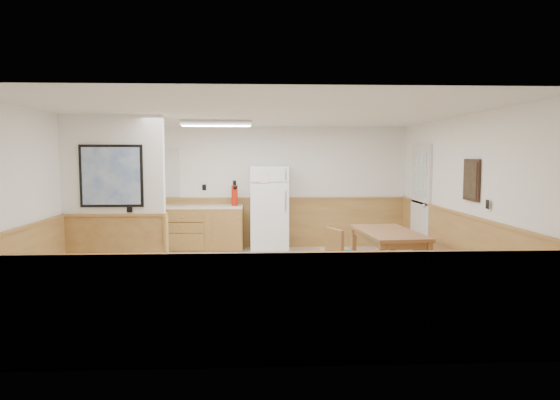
{
  "coord_description": "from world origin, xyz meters",
  "views": [
    {
      "loc": [
        -0.11,
        -7.32,
        1.89
      ],
      "look_at": [
        0.24,
        0.4,
        1.21
      ],
      "focal_mm": 32.0,
      "sensor_mm": 36.0,
      "label": 1
    }
  ],
  "objects_px": {
    "refrigerator": "(270,208)",
    "dining_bench": "(441,256)",
    "soap_bottle": "(157,200)",
    "fire_extinguisher": "(235,195)",
    "dining_chair": "(340,253)",
    "dining_table": "(388,237)"
  },
  "relations": [
    {
      "from": "refrigerator",
      "to": "dining_bench",
      "type": "distance_m",
      "value": 3.62
    },
    {
      "from": "soap_bottle",
      "to": "fire_extinguisher",
      "type": "bearing_deg",
      "value": 0.13
    },
    {
      "from": "dining_chair",
      "to": "soap_bottle",
      "type": "bearing_deg",
      "value": 115.76
    },
    {
      "from": "dining_table",
      "to": "soap_bottle",
      "type": "height_order",
      "value": "soap_bottle"
    },
    {
      "from": "dining_table",
      "to": "soap_bottle",
      "type": "relative_size",
      "value": 6.59
    },
    {
      "from": "dining_table",
      "to": "dining_bench",
      "type": "bearing_deg",
      "value": -2.2
    },
    {
      "from": "dining_chair",
      "to": "soap_bottle",
      "type": "relative_size",
      "value": 3.39
    },
    {
      "from": "dining_table",
      "to": "dining_bench",
      "type": "distance_m",
      "value": 0.9
    },
    {
      "from": "dining_bench",
      "to": "fire_extinguisher",
      "type": "relative_size",
      "value": 3.34
    },
    {
      "from": "refrigerator",
      "to": "dining_chair",
      "type": "xyz_separation_m",
      "value": [
        0.95,
        -2.86,
        -0.35
      ]
    },
    {
      "from": "dining_bench",
      "to": "dining_chair",
      "type": "xyz_separation_m",
      "value": [
        -1.64,
        -0.39,
        0.15
      ]
    },
    {
      "from": "dining_bench",
      "to": "dining_table",
      "type": "bearing_deg",
      "value": -179.95
    },
    {
      "from": "fire_extinguisher",
      "to": "soap_bottle",
      "type": "xyz_separation_m",
      "value": [
        -1.55,
        -0.0,
        -0.1
      ]
    },
    {
      "from": "refrigerator",
      "to": "dining_bench",
      "type": "relative_size",
      "value": 1.0
    },
    {
      "from": "dining_bench",
      "to": "fire_extinguisher",
      "type": "bearing_deg",
      "value": 141.05
    },
    {
      "from": "refrigerator",
      "to": "fire_extinguisher",
      "type": "bearing_deg",
      "value": 177.8
    },
    {
      "from": "refrigerator",
      "to": "soap_bottle",
      "type": "bearing_deg",
      "value": -179.55
    },
    {
      "from": "dining_bench",
      "to": "dining_chair",
      "type": "height_order",
      "value": "dining_chair"
    },
    {
      "from": "refrigerator",
      "to": "fire_extinguisher",
      "type": "xyz_separation_m",
      "value": [
        -0.7,
        0.05,
        0.27
      ]
    },
    {
      "from": "refrigerator",
      "to": "soap_bottle",
      "type": "relative_size",
      "value": 6.76
    },
    {
      "from": "refrigerator",
      "to": "dining_table",
      "type": "height_order",
      "value": "refrigerator"
    },
    {
      "from": "dining_bench",
      "to": "fire_extinguisher",
      "type": "distance_m",
      "value": 4.22
    }
  ]
}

